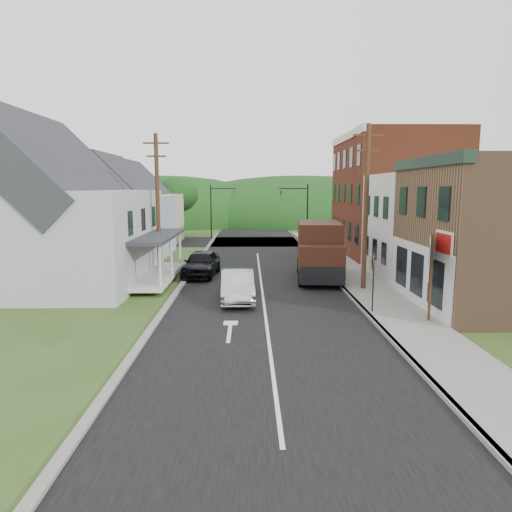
{
  "coord_description": "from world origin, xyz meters",
  "views": [
    {
      "loc": [
        -0.72,
        -21.12,
        5.62
      ],
      "look_at": [
        -0.37,
        1.87,
        2.2
      ],
      "focal_mm": 32.0,
      "sensor_mm": 36.0,
      "label": 1
    }
  ],
  "objects_px": {
    "delivery_van": "(319,251)",
    "warning_sign": "(373,275)",
    "silver_sedan": "(237,286)",
    "route_sign_cluster": "(430,265)",
    "dark_sedan": "(201,264)"
  },
  "relations": [
    {
      "from": "silver_sedan",
      "to": "route_sign_cluster",
      "type": "bearing_deg",
      "value": -29.19
    },
    {
      "from": "route_sign_cluster",
      "to": "warning_sign",
      "type": "distance_m",
      "value": 2.51
    },
    {
      "from": "dark_sedan",
      "to": "warning_sign",
      "type": "relative_size",
      "value": 1.89
    },
    {
      "from": "silver_sedan",
      "to": "delivery_van",
      "type": "bearing_deg",
      "value": 44.84
    },
    {
      "from": "route_sign_cluster",
      "to": "dark_sedan",
      "type": "bearing_deg",
      "value": 155.78
    },
    {
      "from": "delivery_van",
      "to": "route_sign_cluster",
      "type": "height_order",
      "value": "route_sign_cluster"
    },
    {
      "from": "silver_sedan",
      "to": "route_sign_cluster",
      "type": "height_order",
      "value": "route_sign_cluster"
    },
    {
      "from": "dark_sedan",
      "to": "delivery_van",
      "type": "bearing_deg",
      "value": -3.28
    },
    {
      "from": "dark_sedan",
      "to": "delivery_van",
      "type": "height_order",
      "value": "delivery_van"
    },
    {
      "from": "delivery_van",
      "to": "warning_sign",
      "type": "distance_m",
      "value": 8.1
    },
    {
      "from": "delivery_van",
      "to": "route_sign_cluster",
      "type": "distance_m",
      "value": 9.93
    },
    {
      "from": "silver_sedan",
      "to": "route_sign_cluster",
      "type": "xyz_separation_m",
      "value": [
        8.06,
        -4.03,
        1.74
      ]
    },
    {
      "from": "warning_sign",
      "to": "dark_sedan",
      "type": "bearing_deg",
      "value": 140.0
    },
    {
      "from": "silver_sedan",
      "to": "delivery_van",
      "type": "height_order",
      "value": "delivery_van"
    },
    {
      "from": "delivery_van",
      "to": "route_sign_cluster",
      "type": "xyz_separation_m",
      "value": [
        3.13,
        -9.4,
        0.71
      ]
    }
  ]
}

